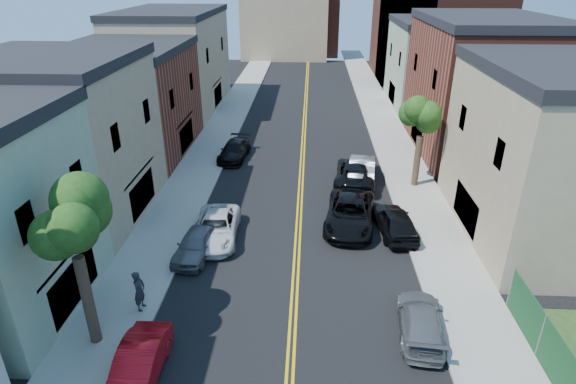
# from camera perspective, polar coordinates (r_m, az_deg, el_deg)

# --- Properties ---
(sidewalk_left) EXTENTS (3.20, 100.00, 0.15)m
(sidewalk_left) POSITION_cam_1_polar(r_m,az_deg,el_deg) (43.34, -8.67, 6.73)
(sidewalk_left) COLOR gray
(sidewalk_left) RESTS_ON ground
(sidewalk_right) EXTENTS (3.20, 100.00, 0.15)m
(sidewalk_right) POSITION_cam_1_polar(r_m,az_deg,el_deg) (43.13, 12.52, 6.32)
(sidewalk_right) COLOR gray
(sidewalk_right) RESTS_ON ground
(curb_left) EXTENTS (0.30, 100.00, 0.15)m
(curb_left) POSITION_cam_1_polar(r_m,az_deg,el_deg) (43.03, -6.37, 6.73)
(curb_left) COLOR gray
(curb_left) RESTS_ON ground
(curb_right) EXTENTS (0.30, 100.00, 0.15)m
(curb_right) POSITION_cam_1_polar(r_m,az_deg,el_deg) (42.87, 10.20, 6.41)
(curb_right) COLOR gray
(curb_right) RESTS_ON ground
(bldg_left_tan_near) EXTENTS (9.00, 10.00, 9.00)m
(bldg_left_tan_near) POSITION_cam_1_polar(r_m,az_deg,el_deg) (30.58, -25.93, 5.22)
(bldg_left_tan_near) COLOR #998466
(bldg_left_tan_near) RESTS_ON ground
(bldg_left_brick) EXTENTS (9.00, 12.00, 8.00)m
(bldg_left_brick) POSITION_cam_1_polar(r_m,az_deg,el_deg) (40.26, -18.80, 10.07)
(bldg_left_brick) COLOR brown
(bldg_left_brick) RESTS_ON ground
(bldg_left_tan_far) EXTENTS (9.00, 16.00, 9.50)m
(bldg_left_tan_far) POSITION_cam_1_polar(r_m,az_deg,el_deg) (53.08, -13.64, 14.97)
(bldg_left_tan_far) COLOR #998466
(bldg_left_tan_far) RESTS_ON ground
(bldg_right_tan) EXTENTS (9.00, 12.00, 9.00)m
(bldg_right_tan) POSITION_cam_1_polar(r_m,az_deg,el_deg) (29.22, 30.05, 3.46)
(bldg_right_tan) COLOR #998466
(bldg_right_tan) RESTS_ON ground
(bldg_right_brick) EXTENTS (9.00, 14.00, 10.00)m
(bldg_right_brick) POSITION_cam_1_polar(r_m,az_deg,el_deg) (41.47, 22.09, 11.42)
(bldg_right_brick) COLOR brown
(bldg_right_brick) RESTS_ON ground
(bldg_right_palegrn) EXTENTS (9.00, 12.00, 8.50)m
(bldg_right_palegrn) POSITION_cam_1_polar(r_m,az_deg,el_deg) (54.78, 17.51, 14.30)
(bldg_right_palegrn) COLOR gray
(bldg_right_palegrn) RESTS_ON ground
(church) EXTENTS (16.20, 14.20, 22.60)m
(church) POSITION_cam_1_polar(r_m,az_deg,el_deg) (69.44, 16.86, 19.02)
(church) COLOR #4C2319
(church) RESTS_ON ground
(backdrop_left) EXTENTS (14.00, 8.00, 12.00)m
(backdrop_left) POSITION_cam_1_polar(r_m,az_deg,el_deg) (82.74, -0.40, 20.03)
(backdrop_left) COLOR #998466
(backdrop_left) RESTS_ON ground
(backdrop_center) EXTENTS (10.00, 8.00, 10.00)m
(backdrop_center) POSITION_cam_1_polar(r_m,az_deg,el_deg) (86.69, 2.56, 19.58)
(backdrop_center) COLOR brown
(backdrop_center) RESTS_ON ground
(tree_left_mid) EXTENTS (5.20, 5.20, 9.29)m
(tree_left_mid) POSITION_cam_1_polar(r_m,az_deg,el_deg) (18.05, -25.38, -0.55)
(tree_left_mid) COLOR #392A1C
(tree_left_mid) RESTS_ON sidewalk_left
(tree_right_far) EXTENTS (4.40, 4.40, 8.03)m
(tree_right_far) POSITION_cam_1_polar(r_m,az_deg,el_deg) (32.14, 16.19, 10.03)
(tree_right_far) COLOR #392A1C
(tree_right_far) RESTS_ON sidewalk_right
(red_sedan) EXTENTS (1.48, 4.21, 1.38)m
(red_sedan) POSITION_cam_1_polar(r_m,az_deg,el_deg) (19.02, -17.69, -19.40)
(red_sedan) COLOR red
(red_sedan) RESTS_ON ground
(white_pickup) EXTENTS (2.59, 5.21, 1.42)m
(white_pickup) POSITION_cam_1_polar(r_m,az_deg,el_deg) (26.55, -8.70, -4.30)
(white_pickup) COLOR silver
(white_pickup) RESTS_ON ground
(grey_car_left) EXTENTS (2.15, 4.28, 1.40)m
(grey_car_left) POSITION_cam_1_polar(r_m,az_deg,el_deg) (25.29, -11.09, -6.15)
(grey_car_left) COLOR #5A5D62
(grey_car_left) RESTS_ON ground
(black_car_left) EXTENTS (2.38, 4.93, 1.38)m
(black_car_left) POSITION_cam_1_polar(r_m,az_deg,el_deg) (37.79, -6.52, 5.04)
(black_car_left) COLOR black
(black_car_left) RESTS_ON ground
(grey_car_right) EXTENTS (2.26, 4.55, 1.27)m
(grey_car_right) POSITION_cam_1_polar(r_m,az_deg,el_deg) (20.81, 15.78, -14.77)
(grey_car_right) COLOR #5B5E63
(grey_car_right) RESTS_ON ground
(black_car_right) EXTENTS (2.37, 4.76, 1.56)m
(black_car_right) POSITION_cam_1_polar(r_m,az_deg,el_deg) (27.44, 12.84, -3.47)
(black_car_right) COLOR black
(black_car_right) RESTS_ON ground
(silver_car_right) EXTENTS (2.37, 5.26, 1.68)m
(silver_car_right) POSITION_cam_1_polar(r_m,az_deg,el_deg) (34.11, 8.93, 2.86)
(silver_car_right) COLOR #9FA1A7
(silver_car_right) RESTS_ON ground
(dark_car_right_far) EXTENTS (3.40, 6.15, 1.63)m
(dark_car_right_far) POSITION_cam_1_polar(r_m,az_deg,el_deg) (33.33, 8.16, 2.32)
(dark_car_right_far) COLOR black
(dark_car_right_far) RESTS_ON ground
(black_suv_lane) EXTENTS (3.48, 6.22, 1.64)m
(black_suv_lane) POSITION_cam_1_polar(r_m,az_deg,el_deg) (27.76, 7.51, -2.55)
(black_suv_lane) COLOR black
(black_suv_lane) RESTS_ON ground
(pedestrian_left) EXTENTS (0.52, 0.73, 1.89)m
(pedestrian_left) POSITION_cam_1_polar(r_m,az_deg,el_deg) (21.84, -17.56, -11.34)
(pedestrian_left) COLOR #212128
(pedestrian_left) RESTS_ON sidewalk_left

